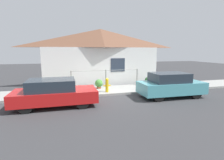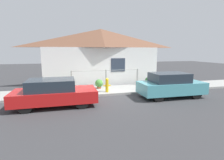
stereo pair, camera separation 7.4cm
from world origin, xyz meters
TOP-DOWN VIEW (x-y plane):
  - ground_plane at (0.00, 0.00)m, footprint 60.00×60.00m
  - sidewalk at (0.00, 1.18)m, footprint 24.00×2.35m
  - house at (0.00, 3.86)m, footprint 9.08×2.23m
  - fence at (0.00, 2.20)m, footprint 4.90×0.10m
  - car_left at (-3.35, -1.17)m, footprint 3.90×1.77m
  - car_right at (3.01, -1.17)m, footprint 3.73×1.73m
  - fire_hydrant at (-0.35, 0.46)m, footprint 0.45×0.20m
  - potted_plant_near_hydrant at (-0.63, 1.61)m, footprint 0.53×0.53m
  - potted_plant_by_fence at (-3.25, 1.79)m, footprint 0.57×0.57m
  - potted_plant_corner at (3.09, 1.78)m, footprint 0.46×0.46m

SIDE VIEW (x-z plane):
  - ground_plane at x=0.00m, z-range 0.00..0.00m
  - sidewalk at x=0.00m, z-range 0.00..0.14m
  - potted_plant_near_hydrant at x=-0.63m, z-range 0.16..0.78m
  - potted_plant_corner at x=3.09m, z-range 0.18..0.79m
  - potted_plant_by_fence at x=-3.25m, z-range 0.17..0.82m
  - fire_hydrant at x=-0.35m, z-range 0.16..1.03m
  - car_left at x=-3.35m, z-range 0.00..1.32m
  - car_right at x=3.01m, z-range 0.00..1.41m
  - fence at x=0.00m, z-range 0.19..1.39m
  - house at x=0.00m, z-range 1.24..5.57m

